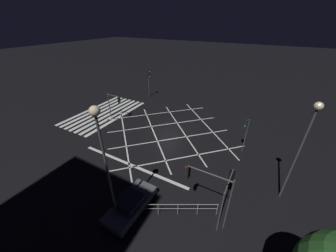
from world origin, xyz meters
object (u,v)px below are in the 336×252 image
at_px(traffic_light_median_north, 246,129).
at_px(street_lamp_west, 102,147).
at_px(traffic_light_median_south, 115,101).
at_px(street_lamp_east, 305,136).
at_px(traffic_light_ne_main, 228,187).
at_px(traffic_light_sw_cross, 149,78).
at_px(waiting_car, 131,204).
at_px(traffic_light_ne_cross, 206,185).

height_order(traffic_light_median_north, street_lamp_west, street_lamp_west).
relative_size(traffic_light_median_south, street_lamp_west, 0.41).
xyz_separation_m(traffic_light_median_south, street_lamp_east, (3.74, 19.80, 2.97)).
bearing_deg(traffic_light_ne_main, street_lamp_west, 122.75).
bearing_deg(traffic_light_ne_main, traffic_light_sw_cross, 46.28).
height_order(traffic_light_sw_cross, traffic_light_ne_main, traffic_light_sw_cross).
distance_m(traffic_light_median_south, street_lamp_east, 20.37).
distance_m(traffic_light_ne_main, street_lamp_east, 5.79).
height_order(traffic_light_ne_main, street_lamp_west, street_lamp_west).
bearing_deg(waiting_car, traffic_light_ne_main, -63.46).
bearing_deg(traffic_light_ne_cross, street_lamp_east, -135.17).
xyz_separation_m(traffic_light_sw_cross, street_lamp_east, (12.80, 20.61, 2.29)).
distance_m(traffic_light_ne_cross, traffic_light_ne_main, 1.68).
xyz_separation_m(traffic_light_ne_cross, traffic_light_median_south, (-8.36, -15.16, -0.65)).
height_order(traffic_light_ne_cross, waiting_car, traffic_light_ne_cross).
relative_size(traffic_light_median_north, street_lamp_west, 0.44).
distance_m(traffic_light_sw_cross, street_lamp_east, 24.37).
bearing_deg(traffic_light_median_north, waiting_car, 62.85).
distance_m(traffic_light_median_south, waiting_car, 14.82).
relative_size(traffic_light_ne_cross, waiting_car, 1.03).
height_order(traffic_light_median_north, waiting_car, traffic_light_median_north).
relative_size(traffic_light_ne_main, waiting_car, 0.84).
xyz_separation_m(traffic_light_median_south, traffic_light_ne_main, (7.33, 16.33, 0.03)).
bearing_deg(traffic_light_ne_cross, waiting_car, 21.94).
bearing_deg(traffic_light_median_north, traffic_light_ne_cross, 83.81).
xyz_separation_m(traffic_light_median_south, street_lamp_west, (11.26, 10.23, 3.52)).
height_order(traffic_light_ne_cross, traffic_light_sw_cross, traffic_light_sw_cross).
bearing_deg(street_lamp_east, traffic_light_ne_cross, -45.17).
xyz_separation_m(traffic_light_ne_cross, street_lamp_east, (-4.62, 4.65, 2.32)).
bearing_deg(traffic_light_median_north, traffic_light_median_south, 2.32).
height_order(traffic_light_ne_main, street_lamp_east, street_lamp_east).
bearing_deg(traffic_light_median_north, traffic_light_sw_cross, -26.38).
relative_size(traffic_light_median_south, street_lamp_east, 0.44).
relative_size(traffic_light_sw_cross, traffic_light_median_north, 1.20).
distance_m(traffic_light_ne_main, street_lamp_west, 8.06).
height_order(traffic_light_sw_cross, traffic_light_median_north, traffic_light_sw_cross).
bearing_deg(traffic_light_ne_main, traffic_light_median_north, 1.41).
xyz_separation_m(street_lamp_west, waiting_car, (-1.05, 0.34, -5.44)).
distance_m(traffic_light_median_north, traffic_light_ne_main, 7.99).
distance_m(traffic_light_ne_cross, waiting_car, 5.58).
bearing_deg(traffic_light_median_north, street_lamp_west, 63.62).
bearing_deg(traffic_light_sw_cross, waiting_car, -59.46).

